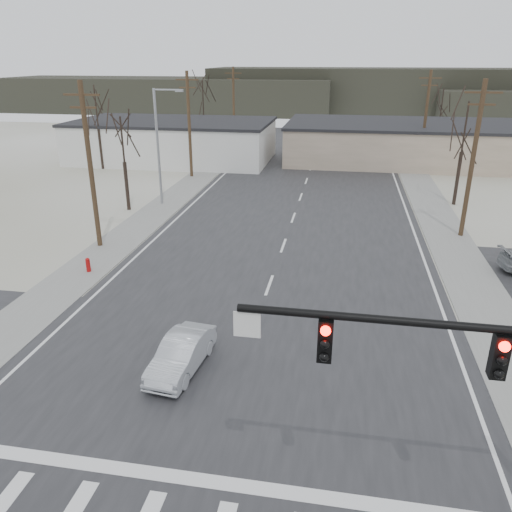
{
  "coord_description": "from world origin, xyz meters",
  "views": [
    {
      "loc": [
        3.44,
        -15.52,
        11.22
      ],
      "look_at": [
        -0.29,
        5.65,
        2.6
      ],
      "focal_mm": 35.0,
      "sensor_mm": 36.0,
      "label": 1
    }
  ],
  "objects_px": {
    "fire_hydrant": "(88,265)",
    "car_far_a": "(319,156)",
    "sedan_crossing": "(181,354)",
    "car_far_b": "(314,140)"
  },
  "relations": [
    {
      "from": "car_far_a",
      "to": "car_far_b",
      "type": "distance_m",
      "value": 12.33
    },
    {
      "from": "sedan_crossing",
      "to": "car_far_a",
      "type": "height_order",
      "value": "car_far_a"
    },
    {
      "from": "car_far_a",
      "to": "car_far_b",
      "type": "xyz_separation_m",
      "value": [
        -1.43,
        12.25,
        -0.09
      ]
    },
    {
      "from": "fire_hydrant",
      "to": "sedan_crossing",
      "type": "height_order",
      "value": "sedan_crossing"
    },
    {
      "from": "fire_hydrant",
      "to": "car_far_a",
      "type": "bearing_deg",
      "value": 71.64
    },
    {
      "from": "fire_hydrant",
      "to": "car_far_b",
      "type": "distance_m",
      "value": 46.06
    },
    {
      "from": "sedan_crossing",
      "to": "car_far_b",
      "type": "distance_m",
      "value": 53.15
    },
    {
      "from": "car_far_b",
      "to": "fire_hydrant",
      "type": "bearing_deg",
      "value": -117.19
    },
    {
      "from": "car_far_a",
      "to": "sedan_crossing",
      "type": "bearing_deg",
      "value": 71.5
    },
    {
      "from": "fire_hydrant",
      "to": "car_far_a",
      "type": "xyz_separation_m",
      "value": [
        10.89,
        32.83,
        0.36
      ]
    }
  ]
}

